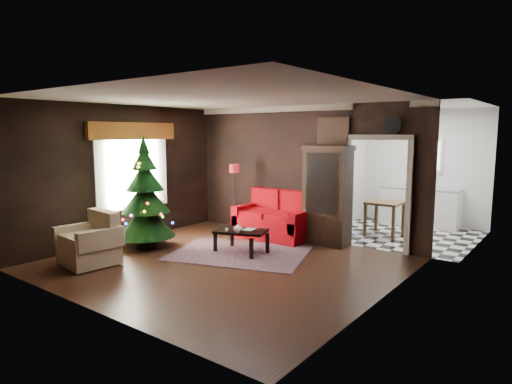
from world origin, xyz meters
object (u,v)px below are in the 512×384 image
Objects in this scene: teapot at (238,229)px; armchair at (89,239)px; curio_cabinet at (327,198)px; kitchen_table at (384,219)px; wall_clock at (393,125)px; floor_lamp at (234,196)px; coffee_table at (241,241)px; christmas_tree at (145,194)px; loveseat at (274,215)px.

armchair is at bearing -130.94° from teapot.
kitchen_table is at bearing 65.56° from curio_cabinet.
kitchen_table is (-0.55, 1.25, -2.00)m from wall_clock.
floor_lamp reaches higher than teapot.
christmas_tree is at bearing -155.33° from coffee_table.
coffee_table is at bearing 60.65° from armchair.
coffee_table is 5.82× the size of teapot.
curio_cabinet is 2.01m from teapot.
loveseat reaches higher than teapot.
floor_lamp is 0.67× the size of christmas_tree.
teapot is (1.68, 1.93, 0.05)m from armchair.
wall_clock reaches higher than floor_lamp.
kitchen_table is (3.37, 3.77, -0.68)m from christmas_tree.
wall_clock reaches higher than armchair.
floor_lamp is 3.47m from armchair.
teapot is at bearing 55.73° from armchair.
armchair is 5.40× the size of teapot.
floor_lamp reaches higher than loveseat.
loveseat reaches higher than armchair.
christmas_tree reaches higher than floor_lamp.
kitchen_table is at bearing 113.75° from wall_clock.
curio_cabinet is 3.59m from christmas_tree.
curio_cabinet is at bearing -114.44° from kitchen_table.
loveseat is 10.53× the size of teapot.
loveseat is 2.45m from kitchen_table.
wall_clock is at bearing 32.78° from christmas_tree.
coffee_table is at bearing -122.21° from curio_cabinet.
christmas_tree is 13.20× the size of teapot.
curio_cabinet is at bearing 40.76° from christmas_tree.
loveseat is 1.20× the size of floor_lamp.
teapot reaches higher than coffee_table.
floor_lamp reaches higher than armchair.
curio_cabinet reaches higher than teapot.
coffee_table is at bearing 115.60° from teapot.
floor_lamp is (-1.04, -0.05, 0.33)m from loveseat.
floor_lamp is at bearing 133.91° from coffee_table.
curio_cabinet is at bearing 10.83° from loveseat.
floor_lamp is 4.44× the size of wall_clock.
christmas_tree is 2.84× the size of kitchen_table.
coffee_table is (1.75, 0.80, -0.83)m from christmas_tree.
curio_cabinet reaches higher than loveseat.
curio_cabinet is 2.53× the size of kitchen_table.
coffee_table is (0.18, -1.32, -0.28)m from loveseat.
coffee_table is (1.22, -1.27, -0.61)m from floor_lamp.
armchair is 1.16× the size of kitchen_table.
floor_lamp is at bearing 131.66° from teapot.
armchair is 0.93× the size of coffee_table.
floor_lamp is at bearing 75.82° from christmas_tree.
armchair is at bearing -133.95° from wall_clock.
wall_clock is at bearing 7.54° from floor_lamp.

